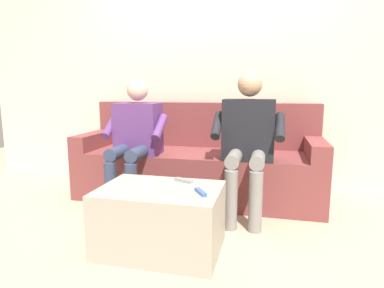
# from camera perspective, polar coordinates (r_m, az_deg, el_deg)

# --- Properties ---
(ground_plane) EXTENTS (8.00, 8.00, 0.00)m
(ground_plane) POSITION_cam_1_polar(r_m,az_deg,el_deg) (2.61, -2.42, -13.83)
(ground_plane) COLOR tan
(back_wall) EXTENTS (5.42, 0.06, 2.75)m
(back_wall) POSITION_cam_1_polar(r_m,az_deg,el_deg) (3.62, 3.01, 14.91)
(back_wall) COLOR beige
(back_wall) RESTS_ON ground
(couch) EXTENTS (2.28, 0.78, 0.90)m
(couch) POSITION_cam_1_polar(r_m,az_deg,el_deg) (3.19, 1.17, -3.55)
(couch) COLOR brown
(couch) RESTS_ON ground
(coffee_table) EXTENTS (0.77, 0.54, 0.42)m
(coffee_table) POSITION_cam_1_polar(r_m,az_deg,el_deg) (2.17, -5.51, -12.92)
(coffee_table) COLOR #A89E8E
(coffee_table) RESTS_ON ground
(person_left_seated) EXTENTS (0.57, 0.56, 1.18)m
(person_left_seated) POSITION_cam_1_polar(r_m,az_deg,el_deg) (2.67, 9.73, 1.45)
(person_left_seated) COLOR black
(person_left_seated) RESTS_ON ground
(person_right_seated) EXTENTS (0.54, 0.58, 1.12)m
(person_right_seated) POSITION_cam_1_polar(r_m,az_deg,el_deg) (2.93, -9.86, 1.65)
(person_right_seated) COLOR #5B3370
(person_right_seated) RESTS_ON ground
(remote_gray) EXTENTS (0.14, 0.09, 0.02)m
(remote_gray) POSITION_cam_1_polar(r_m,az_deg,el_deg) (2.22, -1.48, -6.36)
(remote_gray) COLOR gray
(remote_gray) RESTS_ON coffee_table
(remote_white) EXTENTS (0.07, 0.13, 0.02)m
(remote_white) POSITION_cam_1_polar(r_m,az_deg,el_deg) (2.26, -7.88, -6.18)
(remote_white) COLOR white
(remote_white) RESTS_ON coffee_table
(remote_blue) EXTENTS (0.10, 0.13, 0.02)m
(remote_blue) POSITION_cam_1_polar(r_m,az_deg,el_deg) (1.97, 1.52, -8.40)
(remote_blue) COLOR #3860B7
(remote_blue) RESTS_ON coffee_table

